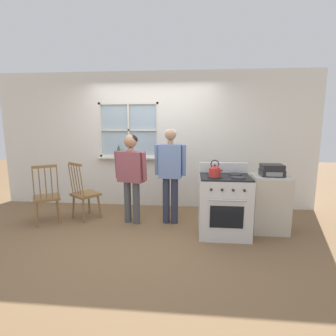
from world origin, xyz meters
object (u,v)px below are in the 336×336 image
at_px(chair_near_wall, 84,194).
at_px(person_teen_center, 170,168).
at_px(potted_plant, 119,153).
at_px(stereo, 272,170).
at_px(person_elderly_left, 131,169).
at_px(chair_by_window, 47,197).
at_px(side_counter, 269,203).
at_px(kettle, 215,171).
at_px(stove, 224,205).

distance_m(chair_near_wall, person_teen_center, 1.63).
distance_m(potted_plant, stereo, 2.92).
relative_size(chair_near_wall, person_elderly_left, 0.68).
bearing_deg(chair_by_window, potted_plant, -164.56).
bearing_deg(chair_by_window, side_counter, 148.61).
xyz_separation_m(chair_near_wall, potted_plant, (0.42, 0.79, 0.66)).
xyz_separation_m(chair_near_wall, kettle, (2.24, -0.59, 0.57)).
bearing_deg(potted_plant, person_teen_center, -37.29).
xyz_separation_m(potted_plant, stereo, (2.72, -1.05, -0.13)).
bearing_deg(person_teen_center, kettle, -33.27).
height_order(person_elderly_left, person_teen_center, person_teen_center).
height_order(potted_plant, side_counter, potted_plant).
bearing_deg(chair_by_window, person_elderly_left, 153.95).
distance_m(stove, side_counter, 0.76).
bearing_deg(kettle, person_teen_center, 143.13).
relative_size(chair_near_wall, side_counter, 1.15).
bearing_deg(kettle, stove, 37.74).
height_order(chair_near_wall, person_elderly_left, person_elderly_left).
height_order(person_elderly_left, stereo, person_elderly_left).
bearing_deg(stove, potted_plant, 147.93).
bearing_deg(potted_plant, chair_near_wall, -118.11).
xyz_separation_m(stove, kettle, (-0.17, -0.13, 0.55)).
distance_m(person_elderly_left, potted_plant, 1.04).
height_order(chair_by_window, potted_plant, potted_plant).
bearing_deg(person_teen_center, chair_by_window, -171.03).
bearing_deg(stove, chair_near_wall, 169.26).
relative_size(chair_by_window, person_teen_center, 0.64).
distance_m(stove, potted_plant, 2.43).
distance_m(person_teen_center, kettle, 0.87).
height_order(chair_near_wall, stereo, stereo).
relative_size(person_teen_center, stove, 1.49).
xyz_separation_m(side_counter, stereo, (0.00, -0.02, 0.54)).
bearing_deg(stove, person_teen_center, 155.82).
xyz_separation_m(chair_near_wall, side_counter, (3.14, -0.24, -0.00)).
bearing_deg(stove, person_elderly_left, 167.54).
relative_size(person_elderly_left, side_counter, 1.69).
distance_m(person_elderly_left, stove, 1.62).
xyz_separation_m(person_teen_center, stereo, (1.59, -0.19, 0.02)).
relative_size(stove, stereo, 3.19).
distance_m(chair_by_window, person_elderly_left, 1.53).
distance_m(person_elderly_left, side_counter, 2.31).
bearing_deg(kettle, side_counter, 21.19).
height_order(chair_near_wall, kettle, kettle).
xyz_separation_m(person_teen_center, side_counter, (1.59, -0.17, -0.51)).
bearing_deg(chair_near_wall, chair_by_window, 62.02).
bearing_deg(kettle, person_elderly_left, 160.90).
bearing_deg(person_teen_center, chair_near_wall, -179.02).
bearing_deg(potted_plant, person_elderly_left, -62.63).
bearing_deg(person_elderly_left, person_teen_center, 21.30).
relative_size(person_elderly_left, kettle, 6.16).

